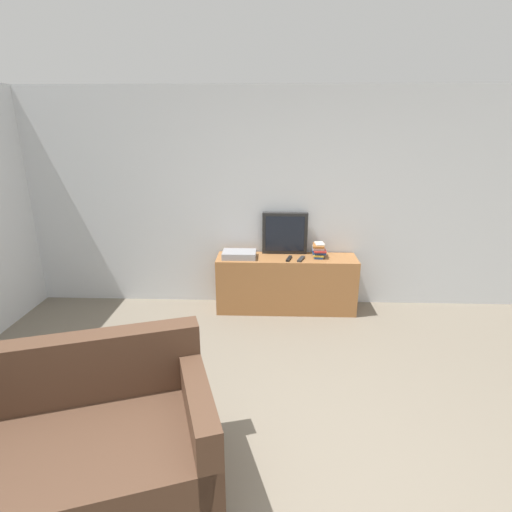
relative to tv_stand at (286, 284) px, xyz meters
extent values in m
cube|color=silver|center=(-0.13, 0.26, 0.96)|extent=(9.00, 0.06, 2.60)
cube|color=#9E6638|center=(0.00, 0.00, 0.00)|extent=(1.66, 0.42, 0.67)
cube|color=black|center=(-0.02, 0.17, 0.59)|extent=(0.54, 0.08, 0.50)
cube|color=black|center=(-0.02, 0.12, 0.59)|extent=(0.46, 0.01, 0.42)
cube|color=#4C3323|center=(-1.37, -2.75, -0.10)|extent=(1.90, 1.39, 0.47)
cube|color=#4C3323|center=(-1.49, -2.40, 0.36)|extent=(1.67, 0.68, 0.45)
cube|color=#4C3323|center=(-0.63, -2.51, 0.02)|extent=(0.42, 0.91, 0.72)
cube|color=#23478E|center=(0.38, 0.03, 0.35)|extent=(0.12, 0.21, 0.03)
cube|color=gold|center=(0.37, 0.02, 0.37)|extent=(0.14, 0.21, 0.02)
cube|color=#23478E|center=(0.38, 0.03, 0.40)|extent=(0.16, 0.17, 0.03)
cube|color=#B72D28|center=(0.38, 0.02, 0.43)|extent=(0.15, 0.21, 0.02)
cube|color=silver|center=(0.37, 0.03, 0.45)|extent=(0.15, 0.17, 0.03)
cube|color=#995623|center=(0.37, 0.03, 0.48)|extent=(0.15, 0.20, 0.02)
cube|color=silver|center=(0.38, 0.03, 0.50)|extent=(0.11, 0.15, 0.02)
cube|color=black|center=(0.02, -0.08, 0.35)|extent=(0.08, 0.18, 0.02)
cube|color=#2D2D2D|center=(0.16, -0.09, 0.35)|extent=(0.10, 0.19, 0.02)
cube|color=#99999E|center=(-0.56, -0.03, 0.37)|extent=(0.39, 0.26, 0.08)
camera|label=1|loc=(-0.21, -4.50, 1.83)|focal=28.00mm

